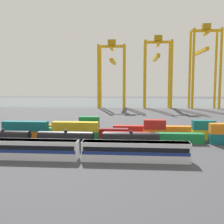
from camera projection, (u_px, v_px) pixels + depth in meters
name	position (u px, v px, depth m)	size (l,w,h in m)	color
ground_plane	(142.00, 119.00, 116.45)	(420.00, 420.00, 0.00)	#424247
harbour_water	(138.00, 102.00, 224.18)	(400.00, 110.00, 0.01)	slate
passenger_train	(80.00, 149.00, 54.49)	(43.17, 3.14, 3.90)	silver
freight_tank_row	(66.00, 140.00, 64.09)	(43.46, 2.95, 4.41)	#232326
shipping_container_0	(26.00, 136.00, 73.21)	(12.10, 2.44, 2.60)	orange
shipping_container_1	(25.00, 126.00, 72.94)	(12.10, 2.44, 2.60)	#146066
shipping_container_2	(75.00, 136.00, 72.13)	(12.10, 2.44, 2.60)	#197538
shipping_container_3	(75.00, 127.00, 71.86)	(12.10, 2.44, 2.60)	gold
shipping_container_4	(127.00, 137.00, 71.05)	(12.10, 2.44, 2.60)	#AD211C
shipping_container_5	(179.00, 138.00, 69.98)	(12.10, 2.44, 2.60)	#197538
shipping_container_8	(16.00, 132.00, 79.38)	(6.04, 2.44, 2.60)	#AD211C
shipping_container_9	(61.00, 132.00, 78.32)	(12.10, 2.44, 2.60)	#197538
shipping_container_10	(107.00, 133.00, 77.26)	(12.10, 2.44, 2.60)	maroon
shipping_container_11	(154.00, 134.00, 76.20)	(6.04, 2.44, 2.60)	orange
shipping_container_12	(155.00, 124.00, 75.93)	(6.04, 2.44, 2.60)	#AD211C
shipping_container_13	(203.00, 134.00, 75.14)	(6.04, 2.44, 2.60)	gold
shipping_container_14	(204.00, 125.00, 74.86)	(6.04, 2.44, 2.60)	#146066
shipping_container_17	(47.00, 129.00, 84.55)	(12.10, 2.44, 2.60)	orange
shipping_container_18	(89.00, 129.00, 83.49)	(6.04, 2.44, 2.60)	#1C4299
shipping_container_19	(89.00, 121.00, 83.22)	(6.04, 2.44, 2.60)	#197538
shipping_container_20	(133.00, 130.00, 82.42)	(12.10, 2.44, 2.60)	#AD211C
shipping_container_21	(178.00, 130.00, 81.36)	(12.10, 2.44, 2.60)	orange
gantry_crane_west	(112.00, 67.00, 173.92)	(17.35, 32.83, 42.30)	gold
gantry_crane_central	(157.00, 64.00, 172.10)	(17.36, 37.85, 44.58)	gold
gantry_crane_east	(204.00, 59.00, 168.68)	(17.53, 33.90, 51.03)	gold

